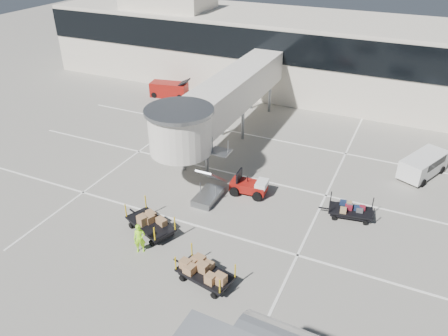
{
  "coord_description": "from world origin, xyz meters",
  "views": [
    {
      "loc": [
        10.36,
        -17.64,
        17.27
      ],
      "look_at": [
        -0.8,
        6.36,
        2.0
      ],
      "focal_mm": 35.0,
      "sensor_mm": 36.0,
      "label": 1
    }
  ],
  "objects": [
    {
      "name": "box_cart_far",
      "position": [
        -3.1,
        0.33,
        0.61
      ],
      "size": [
        4.1,
        2.81,
        1.6
      ],
      "rotation": [
        0.0,
        0.0,
        -0.4
      ],
      "color": "black",
      "rests_on": "ground"
    },
    {
      "name": "baggage_tug",
      "position": [
        0.94,
        6.97,
        0.62
      ],
      "size": [
        2.69,
        1.8,
        1.71
      ],
      "rotation": [
        0.0,
        0.0,
        0.06
      ],
      "color": "maroon",
      "rests_on": "ground"
    },
    {
      "name": "ground",
      "position": [
        0.0,
        0.0,
        0.0
      ],
      "size": [
        140.0,
        140.0,
        0.0
      ],
      "primitive_type": "plane",
      "color": "gray",
      "rests_on": "ground"
    },
    {
      "name": "box_cart_near",
      "position": [
        2.15,
        -2.15,
        0.6
      ],
      "size": [
        3.88,
        2.08,
        1.49
      ],
      "rotation": [
        0.0,
        0.0,
        -0.19
      ],
      "color": "black",
      "rests_on": "ground"
    },
    {
      "name": "terminal",
      "position": [
        -0.35,
        29.94,
        4.11
      ],
      "size": [
        64.0,
        12.11,
        15.2
      ],
      "color": "beige",
      "rests_on": "ground"
    },
    {
      "name": "ground_worker",
      "position": [
        -2.57,
        -1.56,
        0.95
      ],
      "size": [
        0.82,
        0.74,
        1.9
      ],
      "primitive_type": "imported",
      "rotation": [
        0.0,
        0.0,
        0.53
      ],
      "color": "#9EFD1A",
      "rests_on": "ground"
    },
    {
      "name": "suitcase_cart",
      "position": [
        8.05,
        7.12,
        0.48
      ],
      "size": [
        3.55,
        1.85,
        1.36
      ],
      "rotation": [
        0.0,
        0.0,
        0.17
      ],
      "color": "black",
      "rests_on": "ground"
    },
    {
      "name": "jet_bridge",
      "position": [
        -3.97,
        12.26,
        4.28
      ],
      "size": [
        5.7,
        20.4,
        6.03
      ],
      "color": "silver",
      "rests_on": "ground"
    },
    {
      "name": "minivan",
      "position": [
        12.0,
        14.99,
        1.01
      ],
      "size": [
        3.47,
        4.78,
        1.68
      ],
      "rotation": [
        0.0,
        0.0,
        -0.42
      ],
      "color": "white",
      "rests_on": "ground"
    },
    {
      "name": "belt_loader",
      "position": [
        -14.42,
        21.37,
        0.79
      ],
      "size": [
        4.51,
        2.41,
        2.07
      ],
      "rotation": [
        0.0,
        0.0,
        0.19
      ],
      "color": "maroon",
      "rests_on": "ground"
    },
    {
      "name": "lane_markings",
      "position": [
        -0.67,
        9.33,
        0.01
      ],
      "size": [
        40.0,
        30.0,
        0.02
      ],
      "color": "white",
      "rests_on": "ground"
    }
  ]
}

